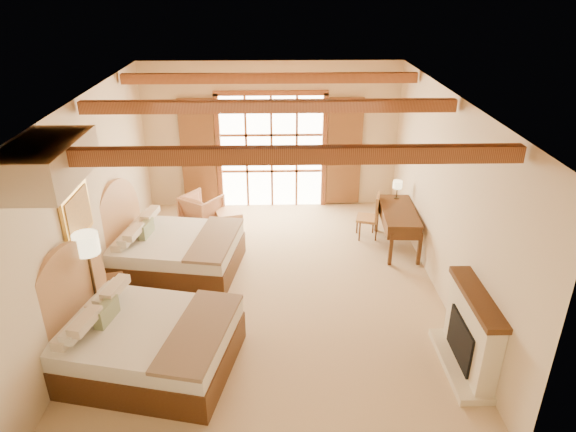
{
  "coord_description": "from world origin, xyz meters",
  "views": [
    {
      "loc": [
        0.08,
        -7.32,
        4.79
      ],
      "look_at": [
        0.28,
        0.2,
        1.24
      ],
      "focal_mm": 32.0,
      "sensor_mm": 36.0,
      "label": 1
    }
  ],
  "objects_px": {
    "bed_near": "(134,339)",
    "nightstand": "(106,302)",
    "bed_far": "(166,248)",
    "desk": "(397,227)",
    "armchair": "(202,209)"
  },
  "relations": [
    {
      "from": "bed_near",
      "to": "nightstand",
      "type": "distance_m",
      "value": 1.24
    },
    {
      "from": "bed_near",
      "to": "nightstand",
      "type": "bearing_deg",
      "value": 136.13
    },
    {
      "from": "bed_far",
      "to": "desk",
      "type": "height_order",
      "value": "bed_far"
    },
    {
      "from": "bed_far",
      "to": "armchair",
      "type": "bearing_deg",
      "value": 87.71
    },
    {
      "from": "desk",
      "to": "bed_near",
      "type": "bearing_deg",
      "value": -138.83
    },
    {
      "from": "bed_near",
      "to": "bed_far",
      "type": "height_order",
      "value": "bed_near"
    },
    {
      "from": "bed_far",
      "to": "bed_near",
      "type": "bearing_deg",
      "value": -79.57
    },
    {
      "from": "bed_near",
      "to": "armchair",
      "type": "relative_size",
      "value": 3.53
    },
    {
      "from": "bed_far",
      "to": "armchair",
      "type": "height_order",
      "value": "bed_far"
    },
    {
      "from": "armchair",
      "to": "desk",
      "type": "xyz_separation_m",
      "value": [
        3.87,
        -1.11,
        0.09
      ]
    },
    {
      "from": "nightstand",
      "to": "bed_near",
      "type": "bearing_deg",
      "value": -68.94
    },
    {
      "from": "desk",
      "to": "bed_far",
      "type": "bearing_deg",
      "value": -166.61
    },
    {
      "from": "nightstand",
      "to": "armchair",
      "type": "height_order",
      "value": "nightstand"
    },
    {
      "from": "nightstand",
      "to": "armchair",
      "type": "relative_size",
      "value": 0.91
    },
    {
      "from": "nightstand",
      "to": "desk",
      "type": "xyz_separation_m",
      "value": [
        4.89,
        2.21,
        0.09
      ]
    }
  ]
}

